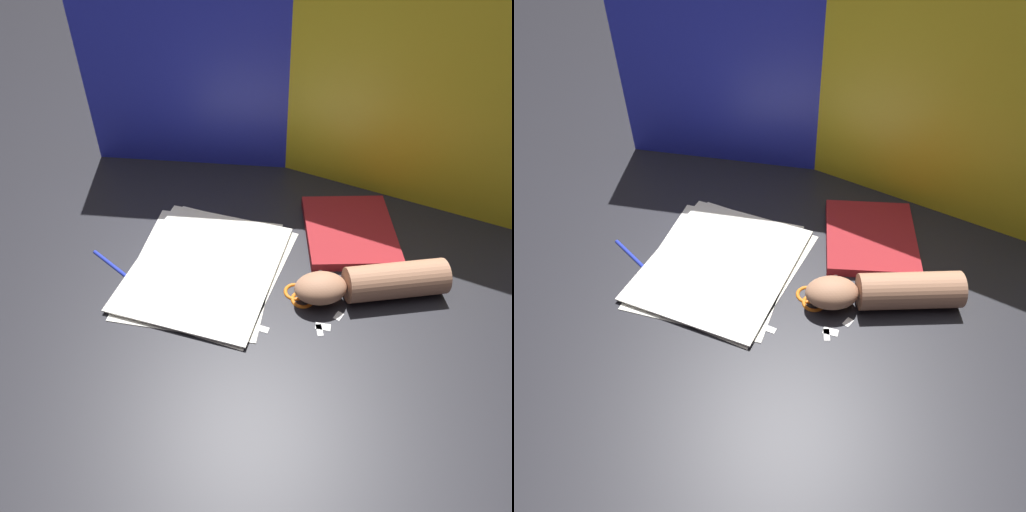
% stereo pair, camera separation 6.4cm
% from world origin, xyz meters
% --- Properties ---
extents(ground_plane, '(6.00, 6.00, 0.00)m').
position_xyz_m(ground_plane, '(0.00, 0.00, 0.00)').
color(ground_plane, black).
extents(backdrop_panel_left, '(0.57, 0.12, 0.49)m').
position_xyz_m(backdrop_panel_left, '(-0.14, 0.37, 0.25)').
color(backdrop_panel_left, '#2833D1').
rests_on(backdrop_panel_left, ground_plane).
extents(backdrop_panel_center, '(0.78, 0.17, 0.48)m').
position_xyz_m(backdrop_panel_center, '(0.19, 0.37, 0.24)').
color(backdrop_panel_center, yellow).
rests_on(backdrop_panel_center, ground_plane).
extents(paper_stack, '(0.30, 0.34, 0.01)m').
position_xyz_m(paper_stack, '(-0.04, 0.01, 0.00)').
color(paper_stack, white).
rests_on(paper_stack, ground_plane).
extents(book_closed, '(0.23, 0.26, 0.02)m').
position_xyz_m(book_closed, '(0.22, 0.19, 0.01)').
color(book_closed, maroon).
rests_on(book_closed, ground_plane).
extents(scissors, '(0.13, 0.14, 0.01)m').
position_xyz_m(scissors, '(0.17, 0.01, 0.00)').
color(scissors, silver).
rests_on(scissors, ground_plane).
extents(hand_forearm, '(0.28, 0.17, 0.07)m').
position_xyz_m(hand_forearm, '(0.28, 0.03, 0.03)').
color(hand_forearm, '#A87556').
rests_on(hand_forearm, ground_plane).
extents(paper_scrap_near, '(0.02, 0.02, 0.00)m').
position_xyz_m(paper_scrap_near, '(0.23, -0.04, 0.00)').
color(paper_scrap_near, white).
rests_on(paper_scrap_near, ground_plane).
extents(paper_scrap_mid, '(0.02, 0.03, 0.00)m').
position_xyz_m(paper_scrap_mid, '(0.20, -0.08, 0.00)').
color(paper_scrap_mid, white).
rests_on(paper_scrap_mid, ground_plane).
extents(paper_scrap_far, '(0.02, 0.01, 0.00)m').
position_xyz_m(paper_scrap_far, '(0.11, -0.10, 0.00)').
color(paper_scrap_far, white).
rests_on(paper_scrap_far, ground_plane).
extents(paper_scrap_side, '(0.03, 0.02, 0.00)m').
position_xyz_m(paper_scrap_side, '(0.21, -0.07, 0.00)').
color(paper_scrap_side, white).
rests_on(paper_scrap_side, ground_plane).
extents(pen, '(0.11, 0.06, 0.01)m').
position_xyz_m(pen, '(-0.21, -0.03, 0.00)').
color(pen, '#2333B2').
rests_on(pen, ground_plane).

